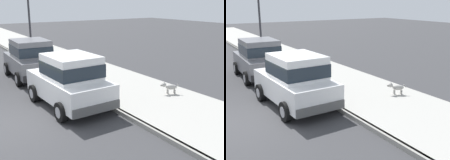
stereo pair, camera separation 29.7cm
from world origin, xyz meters
The scene contains 7 objects.
ground_plane centered at (0.00, 0.00, 0.00)m, with size 80.00×80.00×0.00m, color #38383A.
curb centered at (3.20, 0.00, 0.07)m, with size 0.16×64.00×0.14m, color gray.
sidewalk centered at (5.00, 0.00, 0.07)m, with size 3.60×64.00×0.14m, color #A8A59E.
car_white_hatchback centered at (2.13, 0.37, 0.98)m, with size 2.05×3.86×1.88m.
car_grey_hatchback centered at (2.20, 4.90, 0.98)m, with size 2.05×3.86×1.88m.
dog_grey centered at (5.77, -0.83, 0.43)m, with size 0.68×0.44×0.49m.
street_lamp centered at (3.55, 8.90, 2.91)m, with size 0.36×0.36×4.42m.
Camera 2 is at (-1.66, -8.65, 3.65)m, focal length 46.14 mm.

